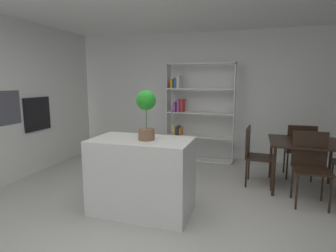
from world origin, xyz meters
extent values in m
plane|color=beige|center=(0.00, 0.00, 0.00)|extent=(9.32, 9.32, 0.00)
cube|color=white|center=(0.00, 3.04, 1.31)|extent=(6.78, 0.06, 2.62)
cube|color=black|center=(-2.66, 1.15, 1.05)|extent=(0.04, 0.59, 0.59)
cylinder|color=#B7BABC|center=(-2.70, 1.15, 1.29)|extent=(0.02, 0.47, 0.02)
cube|color=silver|center=(-0.28, 0.22, 0.46)|extent=(1.22, 0.69, 0.93)
cylinder|color=brown|center=(-0.20, 0.21, 1.00)|extent=(0.20, 0.20, 0.13)
cylinder|color=#476633|center=(-0.20, 0.21, 1.19)|extent=(0.01, 0.01, 0.25)
sphere|color=#239224|center=(-0.20, 0.21, 1.40)|extent=(0.24, 0.24, 0.24)
cube|color=white|center=(-0.71, 2.71, 0.99)|extent=(0.02, 0.30, 1.98)
cube|color=white|center=(0.64, 2.71, 0.99)|extent=(0.02, 0.30, 1.98)
cube|color=white|center=(-0.03, 2.71, 1.96)|extent=(1.37, 0.30, 0.02)
cube|color=white|center=(-0.03, 2.71, 0.01)|extent=(1.37, 0.30, 0.02)
cube|color=white|center=(-0.03, 2.71, 0.50)|extent=(1.33, 0.30, 0.02)
cube|color=white|center=(-0.03, 2.71, 0.99)|extent=(1.33, 0.30, 0.02)
cube|color=white|center=(-0.03, 2.71, 1.47)|extent=(1.33, 0.30, 0.02)
cube|color=gold|center=(-0.54, 2.71, 0.60)|extent=(0.03, 0.24, 0.18)
cube|color=#38383D|center=(-0.49, 2.71, 0.61)|extent=(0.04, 0.24, 0.18)
cube|color=orange|center=(-0.43, 2.71, 0.59)|extent=(0.03, 0.24, 0.15)
cube|color=#8E4793|center=(-0.55, 2.71, 1.10)|extent=(0.06, 0.24, 0.19)
cube|color=#8E4793|center=(-0.47, 2.71, 1.13)|extent=(0.06, 0.24, 0.26)
cube|color=red|center=(-0.40, 2.71, 1.13)|extent=(0.06, 0.24, 0.26)
cube|color=orange|center=(-0.61, 2.71, 1.57)|extent=(0.05, 0.24, 0.18)
cube|color=#2D6BAD|center=(-0.54, 2.71, 1.59)|extent=(0.05, 0.24, 0.21)
cube|color=silver|center=(-0.47, 2.71, 1.61)|extent=(0.05, 0.24, 0.25)
cube|color=black|center=(1.76, 1.60, 0.73)|extent=(1.00, 0.90, 0.03)
cylinder|color=black|center=(1.32, 1.22, 0.36)|extent=(0.04, 0.04, 0.71)
cylinder|color=black|center=(1.32, 1.99, 0.36)|extent=(0.04, 0.04, 0.71)
cylinder|color=black|center=(2.21, 1.99, 0.36)|extent=(0.04, 0.04, 0.71)
cube|color=black|center=(1.76, 1.04, 0.48)|extent=(0.46, 0.44, 0.03)
cube|color=black|center=(1.76, 1.23, 0.72)|extent=(0.44, 0.05, 0.47)
cylinder|color=black|center=(1.58, 0.85, 0.23)|extent=(0.03, 0.03, 0.47)
cylinder|color=black|center=(1.96, 0.86, 0.23)|extent=(0.03, 0.03, 0.47)
cylinder|color=black|center=(1.57, 1.21, 0.23)|extent=(0.03, 0.03, 0.47)
cylinder|color=black|center=(1.95, 1.22, 0.23)|extent=(0.03, 0.03, 0.47)
cube|color=black|center=(1.76, 2.17, 0.47)|extent=(0.44, 0.45, 0.03)
cube|color=black|center=(1.77, 1.97, 0.71)|extent=(0.44, 0.04, 0.44)
cylinder|color=black|center=(1.95, 2.37, 0.23)|extent=(0.03, 0.03, 0.46)
cylinder|color=black|center=(1.57, 2.36, 0.23)|extent=(0.03, 0.03, 0.46)
cylinder|color=black|center=(1.96, 1.99, 0.23)|extent=(0.03, 0.03, 0.46)
cylinder|color=black|center=(1.58, 1.98, 0.23)|extent=(0.03, 0.03, 0.46)
cube|color=black|center=(1.14, 1.60, 0.45)|extent=(0.46, 0.46, 0.03)
cube|color=black|center=(0.94, 1.62, 0.69)|extent=(0.06, 0.43, 0.46)
cylinder|color=black|center=(1.31, 1.40, 0.22)|extent=(0.03, 0.03, 0.44)
cylinder|color=black|center=(1.34, 1.77, 0.22)|extent=(0.03, 0.03, 0.44)
cylinder|color=black|center=(0.94, 1.43, 0.22)|extent=(0.03, 0.03, 0.44)
cylinder|color=black|center=(0.97, 1.80, 0.22)|extent=(0.03, 0.03, 0.44)
cylinder|color=black|center=(2.20, 1.80, 0.22)|extent=(0.03, 0.03, 0.44)
camera|label=1|loc=(1.01, -2.81, 1.62)|focal=29.51mm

